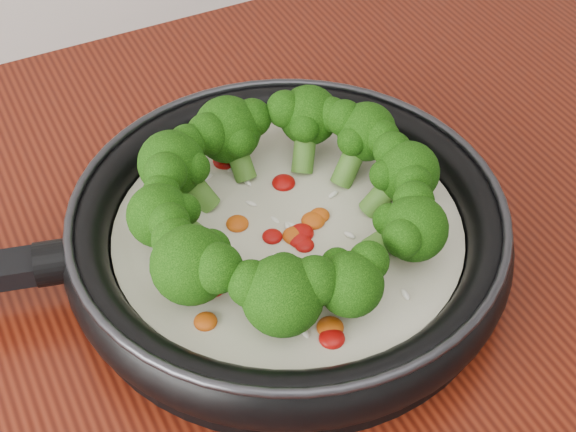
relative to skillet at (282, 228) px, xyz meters
name	(u,v)px	position (x,y,z in m)	size (l,w,h in m)	color
skillet	(282,228)	(0.00, 0.00, 0.00)	(0.58, 0.43, 0.10)	black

